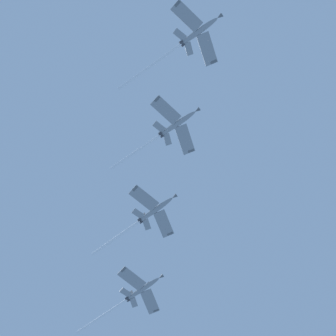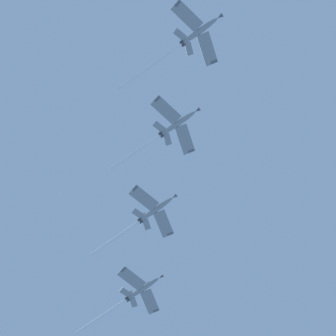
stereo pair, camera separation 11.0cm
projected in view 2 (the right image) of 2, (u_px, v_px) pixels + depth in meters
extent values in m
ellipsoid|color=gray|center=(200.00, 31.00, 155.06)|extent=(12.01, 4.22, 4.32)
cone|color=#595E60|center=(220.00, 17.00, 154.96)|extent=(2.07, 1.58, 1.56)
ellipsoid|color=black|center=(205.00, 26.00, 155.58)|extent=(3.09, 1.63, 1.57)
cube|color=gray|center=(207.00, 49.00, 157.01)|extent=(7.22, 9.63, 1.09)
cube|color=#595E60|center=(214.00, 62.00, 158.69)|extent=(1.90, 1.43, 0.57)
cube|color=gray|center=(187.00, 16.00, 152.95)|extent=(3.71, 9.07, 1.09)
cube|color=#595E60|center=(178.00, 4.00, 151.50)|extent=(1.79, 0.73, 0.57)
cube|color=gray|center=(189.00, 49.00, 156.01)|extent=(3.38, 4.00, 0.61)
cube|color=gray|center=(180.00, 35.00, 154.26)|extent=(2.10, 3.74, 0.61)
cube|color=#595E60|center=(184.00, 41.00, 156.42)|extent=(2.99, 0.85, 3.31)
cylinder|color=#38383D|center=(183.00, 45.00, 155.22)|extent=(1.32, 1.04, 1.02)
cylinder|color=#38383D|center=(181.00, 42.00, 154.88)|extent=(1.32, 1.04, 1.02)
cylinder|color=white|center=(150.00, 67.00, 155.21)|extent=(20.17, 5.33, 6.01)
ellipsoid|color=gray|center=(178.00, 123.00, 163.84)|extent=(12.02, 4.47, 4.05)
cone|color=#595E60|center=(197.00, 110.00, 163.65)|extent=(2.07, 1.61, 1.53)
ellipsoid|color=black|center=(184.00, 119.00, 164.33)|extent=(3.09, 1.68, 1.51)
cube|color=gray|center=(185.00, 139.00, 165.82)|extent=(7.37, 9.61, 1.01)
cube|color=#595E60|center=(191.00, 151.00, 167.53)|extent=(1.90, 1.46, 0.53)
cube|color=gray|center=(166.00, 110.00, 161.71)|extent=(3.57, 9.01, 1.01)
cube|color=#595E60|center=(157.00, 99.00, 160.24)|extent=(1.78, 0.70, 0.53)
cube|color=gray|center=(167.00, 139.00, 164.86)|extent=(3.43, 4.00, 0.56)
cube|color=gray|center=(159.00, 127.00, 163.09)|extent=(2.03, 3.71, 0.56)
cube|color=#595E60|center=(163.00, 131.00, 165.26)|extent=(2.93, 0.90, 3.27)
cylinder|color=#38383D|center=(162.00, 136.00, 164.08)|extent=(1.32, 1.06, 1.01)
cylinder|color=#38383D|center=(160.00, 134.00, 163.73)|extent=(1.32, 1.06, 1.01)
cylinder|color=white|center=(135.00, 152.00, 164.16)|extent=(16.67, 4.86, 4.65)
ellipsoid|color=gray|center=(156.00, 209.00, 170.49)|extent=(12.07, 4.14, 3.98)
cone|color=#595E60|center=(174.00, 197.00, 170.18)|extent=(2.04, 1.56, 1.52)
ellipsoid|color=black|center=(161.00, 205.00, 170.95)|extent=(3.08, 1.60, 1.50)
cube|color=gray|center=(164.00, 224.00, 172.45)|extent=(7.18, 9.64, 0.99)
cube|color=#595E60|center=(170.00, 234.00, 174.13)|extent=(1.91, 1.42, 0.52)
cube|color=gray|center=(144.00, 198.00, 168.41)|extent=(3.81, 9.10, 0.99)
cube|color=#595E60|center=(135.00, 188.00, 166.98)|extent=(1.80, 0.75, 0.52)
cube|color=gray|center=(147.00, 224.00, 171.58)|extent=(3.37, 4.01, 0.55)
cube|color=gray|center=(138.00, 214.00, 169.84)|extent=(2.14, 3.76, 0.55)
cube|color=#595E60|center=(142.00, 217.00, 172.00)|extent=(2.93, 0.81, 3.26)
cylinder|color=#38383D|center=(141.00, 222.00, 170.83)|extent=(1.30, 1.03, 1.00)
cylinder|color=#38383D|center=(139.00, 220.00, 170.48)|extent=(1.30, 1.03, 1.00)
cylinder|color=white|center=(116.00, 238.00, 171.06)|extent=(17.05, 4.55, 4.72)
ellipsoid|color=gray|center=(143.00, 289.00, 178.12)|extent=(12.02, 4.49, 4.07)
cone|color=#595E60|center=(161.00, 277.00, 177.94)|extent=(2.07, 1.61, 1.53)
ellipsoid|color=black|center=(148.00, 284.00, 178.62)|extent=(3.09, 1.69, 1.52)
cube|color=gray|center=(150.00, 302.00, 180.11)|extent=(7.38, 9.61, 1.02)
cube|color=#595E60|center=(156.00, 311.00, 181.82)|extent=(1.90, 1.46, 0.53)
cube|color=gray|center=(132.00, 279.00, 175.99)|extent=(3.58, 9.01, 1.02)
cube|color=#595E60|center=(123.00, 270.00, 174.52)|extent=(1.78, 0.71, 0.53)
cube|color=gray|center=(134.00, 302.00, 179.14)|extent=(3.43, 4.00, 0.57)
cube|color=gray|center=(126.00, 293.00, 177.37)|extent=(2.02, 3.71, 0.57)
cube|color=#595E60|center=(129.00, 295.00, 179.54)|extent=(2.93, 0.90, 3.27)
cylinder|color=#38383D|center=(128.00, 300.00, 178.35)|extent=(1.32, 1.06, 1.01)
cylinder|color=#38383D|center=(127.00, 298.00, 178.01)|extent=(1.32, 1.06, 1.01)
cylinder|color=white|center=(102.00, 316.00, 178.43)|extent=(18.21, 5.28, 5.05)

